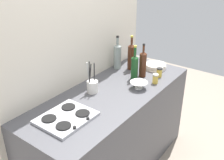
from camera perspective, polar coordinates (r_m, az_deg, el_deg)
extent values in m
cube|color=#4C4C51|center=(2.63, 0.00, -11.24)|extent=(1.80, 0.70, 0.90)
cube|color=beige|center=(2.45, -7.23, 8.12)|extent=(1.90, 0.06, 2.59)
cube|color=#B2B2B7|center=(2.04, -9.91, -8.08)|extent=(0.40, 0.34, 0.02)
cylinder|color=black|center=(1.93, -10.50, -9.77)|extent=(0.11, 0.11, 0.01)
cylinder|color=black|center=(2.04, -6.40, -7.18)|extent=(0.11, 0.11, 0.01)
cylinder|color=black|center=(2.02, -13.52, -8.15)|extent=(0.11, 0.11, 0.01)
cylinder|color=black|center=(2.13, -9.44, -5.79)|extent=(0.11, 0.11, 0.01)
cylinder|color=black|center=(1.89, -8.14, -10.17)|extent=(0.02, 0.02, 0.02)
cylinder|color=black|center=(1.97, -5.27, -8.27)|extent=(0.02, 0.02, 0.02)
cylinder|color=silver|center=(2.88, 9.37, 2.53)|extent=(0.22, 0.22, 0.01)
cylinder|color=silver|center=(2.88, 9.45, 2.84)|extent=(0.22, 0.22, 0.01)
cylinder|color=silver|center=(2.88, 9.35, 3.09)|extent=(0.22, 0.22, 0.01)
cylinder|color=silver|center=(2.87, 9.45, 3.35)|extent=(0.22, 0.22, 0.01)
cylinder|color=#472314|center=(2.65, 6.69, 3.20)|extent=(0.07, 0.07, 0.24)
cone|color=#472314|center=(2.60, 6.84, 5.91)|extent=(0.07, 0.07, 0.03)
cylinder|color=#472314|center=(2.58, 6.89, 6.83)|extent=(0.02, 0.02, 0.06)
cylinder|color=black|center=(2.57, 6.94, 7.66)|extent=(0.02, 0.02, 0.02)
cylinder|color=#19471E|center=(2.60, 4.90, 2.54)|extent=(0.07, 0.07, 0.22)
cone|color=#19471E|center=(2.55, 5.01, 5.02)|extent=(0.07, 0.07, 0.02)
cylinder|color=#19471E|center=(2.53, 5.05, 6.19)|extent=(0.02, 0.02, 0.09)
cylinder|color=gold|center=(2.52, 5.10, 7.29)|extent=(0.03, 0.03, 0.02)
cylinder|color=gray|center=(2.82, 1.18, 4.93)|extent=(0.08, 0.08, 0.25)
cone|color=gray|center=(2.77, 1.20, 7.60)|extent=(0.08, 0.08, 0.03)
cylinder|color=gray|center=(2.76, 1.21, 8.54)|extent=(0.03, 0.03, 0.07)
cylinder|color=black|center=(2.75, 1.22, 9.38)|extent=(0.03, 0.03, 0.02)
cylinder|color=#472314|center=(2.81, 4.19, 4.83)|extent=(0.08, 0.08, 0.25)
cone|color=#472314|center=(2.76, 4.29, 7.55)|extent=(0.08, 0.08, 0.03)
cylinder|color=#472314|center=(2.75, 4.32, 8.54)|extent=(0.02, 0.02, 0.07)
cylinder|color=gold|center=(2.73, 4.35, 9.42)|extent=(0.03, 0.03, 0.02)
cylinder|color=white|center=(2.45, 5.81, -1.71)|extent=(0.07, 0.07, 0.01)
cone|color=white|center=(2.44, 5.84, -1.02)|extent=(0.16, 0.16, 0.06)
cylinder|color=silver|center=(2.36, -4.25, -1.47)|extent=(0.10, 0.10, 0.11)
cylinder|color=#262626|center=(2.30, -4.81, 0.70)|extent=(0.04, 0.02, 0.24)
cylinder|color=#B7B7B2|center=(2.31, -5.09, 1.02)|extent=(0.04, 0.02, 0.25)
cylinder|color=#262626|center=(2.32, -3.87, 1.18)|extent=(0.05, 0.05, 0.25)
cylinder|color=#262626|center=(2.30, -4.90, 0.93)|extent=(0.05, 0.04, 0.25)
cylinder|color=gold|center=(2.55, 9.39, 0.15)|extent=(0.05, 0.05, 0.08)
cylinder|color=beige|center=(2.53, 9.47, 1.12)|extent=(0.06, 0.06, 0.01)
cylinder|color=gold|center=(2.69, 10.23, 1.51)|extent=(0.06, 0.06, 0.08)
cylinder|color=black|center=(2.67, 10.31, 2.44)|extent=(0.06, 0.06, 0.01)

